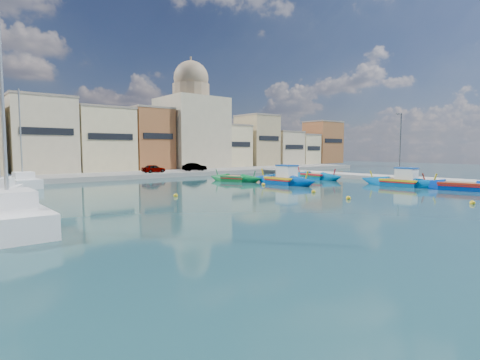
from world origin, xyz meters
name	(u,v)px	position (x,y,z in m)	size (l,w,h in m)	color
ground	(360,198)	(0.00, 0.00, 0.00)	(160.00, 160.00, 0.00)	#133639
east_quay	(455,182)	(18.00, 0.00, 0.25)	(4.00, 70.00, 0.50)	gray
north_quay	(162,174)	(0.00, 32.00, 0.30)	(80.00, 8.00, 0.60)	gray
north_townhouses	(177,142)	(6.68, 39.36, 5.00)	(83.20, 7.87, 10.19)	beige
church_block	(191,123)	(10.00, 40.00, 8.41)	(10.00, 10.00, 19.10)	#C3B492
quay_street_lamp	(400,144)	(17.44, 6.00, 4.34)	(1.18, 0.16, 8.00)	#595B60
parked_cars	(105,170)	(-8.72, 30.50, 1.17)	(30.19, 1.76, 1.17)	#4C1919
luzzu_turquoise_cabin	(401,183)	(11.76, 2.75, 0.36)	(2.30, 9.31, 2.97)	#00529B
luzzu_blue_cabin	(284,181)	(3.96, 11.93, 0.39)	(2.36, 9.12, 3.22)	#003F9E
luzzu_cyan_mid	(316,177)	(12.16, 14.20, 0.27)	(2.67, 8.67, 2.52)	#005E9A
luzzu_green	(235,179)	(2.13, 18.02, 0.25)	(4.10, 7.55, 2.31)	#0A7030
luzzu_blue_south	(460,187)	(12.45, -2.55, 0.27)	(3.85, 9.04, 2.54)	#002D9F
yacht_north	(20,182)	(-18.53, 27.17, 0.41)	(2.51, 7.87, 10.40)	white
yacht_midnorth	(4,192)	(-21.08, 17.91, 0.43)	(4.56, 8.01, 10.89)	white
yacht_mid	(3,214)	(-22.67, 5.85, 0.49)	(2.68, 9.94, 12.52)	white
mooring_buoys	(317,190)	(1.35, 5.25, 0.08)	(22.75, 23.90, 0.36)	yellow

